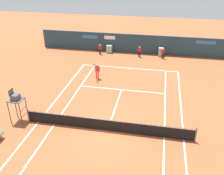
% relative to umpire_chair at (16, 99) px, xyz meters
% --- Properties ---
extents(ground_plane, '(80.00, 80.00, 0.01)m').
position_rel_umpire_chair_xyz_m(ground_plane, '(6.81, 0.56, -1.78)').
color(ground_plane, '#A8512D').
extents(tennis_net, '(12.10, 0.10, 1.07)m').
position_rel_umpire_chair_xyz_m(tennis_net, '(6.81, -0.01, -1.27)').
color(tennis_net, '#4C4C51').
rests_on(tennis_net, ground_plane).
extents(sponsor_back_wall, '(25.00, 1.02, 2.42)m').
position_rel_umpire_chair_xyz_m(sponsor_back_wall, '(6.81, 16.96, -0.61)').
color(sponsor_back_wall, '#233D4C').
rests_on(sponsor_back_wall, ground_plane).
extents(umpire_chair, '(1.00, 1.00, 2.60)m').
position_rel_umpire_chair_xyz_m(umpire_chair, '(0.00, 0.00, 0.00)').
color(umpire_chair, '#47474C').
rests_on(umpire_chair, ground_plane).
extents(player_on_baseline, '(0.53, 0.77, 1.84)m').
position_rel_umpire_chair_xyz_m(player_on_baseline, '(3.96, 8.32, -0.83)').
color(player_on_baseline, red).
rests_on(player_on_baseline, ground_plane).
extents(ball_kid_centre_post, '(0.44, 0.22, 1.33)m').
position_rel_umpire_chair_xyz_m(ball_kid_centre_post, '(10.39, 15.54, -1.02)').
color(ball_kid_centre_post, black).
rests_on(ball_kid_centre_post, ground_plane).
extents(ball_kid_left_post, '(0.44, 0.20, 1.33)m').
position_rel_umpire_chair_xyz_m(ball_kid_left_post, '(2.51, 15.54, -1.02)').
color(ball_kid_left_post, black).
rests_on(ball_kid_left_post, ground_plane).
extents(ball_kid_right_post, '(0.45, 0.19, 1.35)m').
position_rel_umpire_chair_xyz_m(ball_kid_right_post, '(7.53, 15.54, -1.01)').
color(ball_kid_right_post, black).
rests_on(ball_kid_right_post, ground_plane).
extents(tennis_ball_by_sideline, '(0.07, 0.07, 0.07)m').
position_rel_umpire_chair_xyz_m(tennis_ball_by_sideline, '(11.62, 7.78, -1.75)').
color(tennis_ball_by_sideline, '#CCE033').
rests_on(tennis_ball_by_sideline, ground_plane).
extents(tennis_ball_near_service_line, '(0.07, 0.07, 0.07)m').
position_rel_umpire_chair_xyz_m(tennis_ball_near_service_line, '(10.25, 9.41, -1.75)').
color(tennis_ball_near_service_line, '#CCE033').
rests_on(tennis_ball_near_service_line, ground_plane).
extents(tennis_ball_mid_court, '(0.07, 0.07, 0.07)m').
position_rel_umpire_chair_xyz_m(tennis_ball_mid_court, '(9.75, 9.12, -1.75)').
color(tennis_ball_mid_court, '#CCE033').
rests_on(tennis_ball_mid_court, ground_plane).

